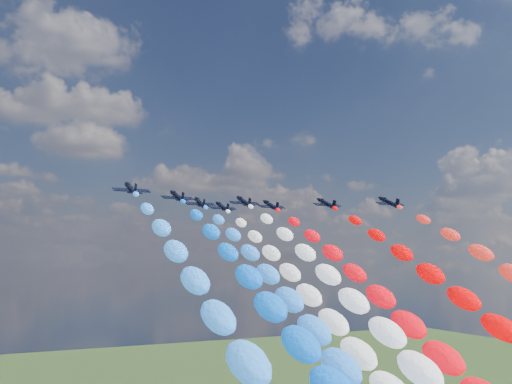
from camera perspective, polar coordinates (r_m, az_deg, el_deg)
name	(u,v)px	position (r m, az deg, el deg)	size (l,w,h in m)	color
jet_0	(131,188)	(129.29, -11.81, 0.33)	(7.76, 10.40, 2.29)	black
jet_1	(177,196)	(144.15, -7.50, -0.41)	(7.76, 10.40, 2.29)	black
jet_2	(200,202)	(160.00, -5.36, -1.00)	(7.76, 10.40, 2.29)	black
trail_2	(328,367)	(105.75, 6.87, -16.22)	(6.71, 121.53, 69.34)	#2475F4
jet_3	(244,202)	(156.63, -1.16, -0.92)	(7.76, 10.40, 2.29)	black
trail_3	(402,370)	(105.14, 13.70, -16.15)	(6.71, 121.53, 69.34)	white
jet_4	(222,207)	(173.30, -3.22, -1.42)	(7.76, 10.40, 2.29)	black
trail_4	(347,354)	(119.90, 8.63, -14.99)	(6.71, 121.53, 69.34)	white
jet_5	(271,205)	(168.26, 1.43, -1.28)	(7.76, 10.40, 2.29)	black
trail_5	(427,358)	(118.08, 15.92, -14.97)	(6.71, 121.53, 69.34)	#F80411
jet_6	(326,204)	(163.51, 6.72, -1.10)	(7.76, 10.40, 2.29)	black
jet_7	(389,202)	(162.57, 12.54, -0.96)	(7.76, 10.40, 2.29)	black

